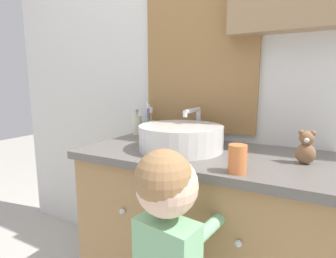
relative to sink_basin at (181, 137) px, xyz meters
name	(u,v)px	position (x,y,z in m)	size (l,w,h in m)	color
wall_back	(227,51)	(0.12, 0.31, 0.42)	(3.20, 0.18, 2.50)	silver
vanity_counter	(199,232)	(0.10, 0.00, -0.46)	(1.09, 0.57, 0.81)	#A37A4C
sink_basin	(181,137)	(0.00, 0.00, 0.00)	(0.39, 0.45, 0.18)	silver
toothbrush_holder	(150,127)	(-0.31, 0.22, -0.01)	(0.07, 0.07, 0.20)	#66B27F
soap_dispenser	(137,124)	(-0.39, 0.21, 0.00)	(0.05, 0.05, 0.16)	beige
child_figure	(168,256)	(0.17, -0.46, -0.27)	(0.24, 0.44, 0.93)	slate
teddy_bear	(306,148)	(0.52, 0.01, 0.00)	(0.07, 0.06, 0.13)	brown
drinking_cup	(237,159)	(0.31, -0.21, -0.01)	(0.06, 0.06, 0.10)	orange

